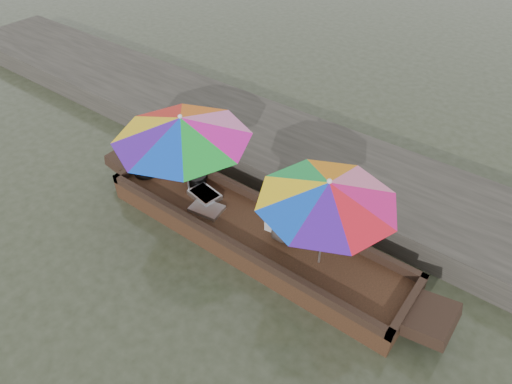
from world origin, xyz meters
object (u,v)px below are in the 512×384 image
Objects in this scene: tray_crayfish at (205,195)px; umbrella_bow at (185,156)px; boat_hull at (252,234)px; tray_scallop at (207,209)px; vendor at (286,210)px; umbrella_stern at (324,224)px; supply_bag at (276,223)px; cooking_pot at (146,168)px; charcoal_grill at (197,179)px.

umbrella_bow is (-0.28, -0.08, 0.73)m from tray_crayfish.
boat_hull is 2.37× the size of umbrella_bow.
tray_scallop is at bearing -15.13° from umbrella_bow.
umbrella_stern reaches higher than vendor.
umbrella_stern is at bearing -11.23° from supply_bag.
supply_bag is (2.72, 0.24, 0.02)m from cooking_pot.
vendor is 0.52× the size of umbrella_bow.
umbrella_bow is at bearing 180.00° from boat_hull.
tray_scallop is 0.93m from umbrella_bow.
charcoal_grill is at bearing 107.88° from umbrella_bow.
charcoal_grill is 0.18× the size of umbrella_stern.
vendor is (0.23, -0.08, 0.45)m from supply_bag.
supply_bag is 0.13× the size of umbrella_bow.
vendor is (1.40, 0.25, 0.55)m from tray_scallop.
boat_hull is 9.99× the size of tray_crayfish.
umbrella_stern is at bearing 0.00° from umbrella_bow.
boat_hull is at bearing -8.59° from vendor.
supply_bag is 0.15× the size of umbrella_stern.
tray_scallop is at bearing -3.12° from cooking_pot.
vendor reaches higher than tray_crayfish.
vendor is at bearing 9.99° from tray_scallop.
cooking_pot is 1.22m from umbrella_bow.
supply_bag is at bearing 29.12° from boat_hull.
cooking_pot is 1.54× the size of supply_bag.
cooking_pot is 0.82× the size of tray_scallop.
cooking_pot is at bearing -158.95° from charcoal_grill.
charcoal_grill is at bearing 176.29° from supply_bag.
umbrella_stern reaches higher than supply_bag.
boat_hull is 1.11m from tray_crayfish.
vendor reaches higher than tray_scallop.
charcoal_grill is (-0.63, 0.44, 0.05)m from tray_scallop.
umbrella_stern is at bearing -6.26° from charcoal_grill.
tray_crayfish is 1.42m from supply_bag.
charcoal_grill is (-0.38, 0.21, 0.04)m from tray_crayfish.
umbrella_bow is (1.02, 0.06, 0.66)m from cooking_pot.
umbrella_stern is (0.91, -0.18, 0.65)m from supply_bag.
umbrella_stern is (2.07, 0.14, 0.74)m from tray_scallop.
tray_crayfish is at bearing -18.27° from vendor.
boat_hull is 0.48m from supply_bag.
boat_hull is 2.41m from cooking_pot.
boat_hull is at bearing -150.88° from supply_bag.
boat_hull is 1.52m from charcoal_grill.
tray_crayfish is at bearing 175.67° from boat_hull.
cooking_pot is 0.37× the size of vendor.
cooking_pot reaches higher than boat_hull.
cooking_pot is at bearing -179.06° from umbrella_stern.
tray_scallop is 0.24× the size of umbrella_bow.
tray_scallop is at bearing -42.34° from tray_crayfish.
cooking_pot reaches higher than tray_crayfish.
vendor reaches higher than supply_bag.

